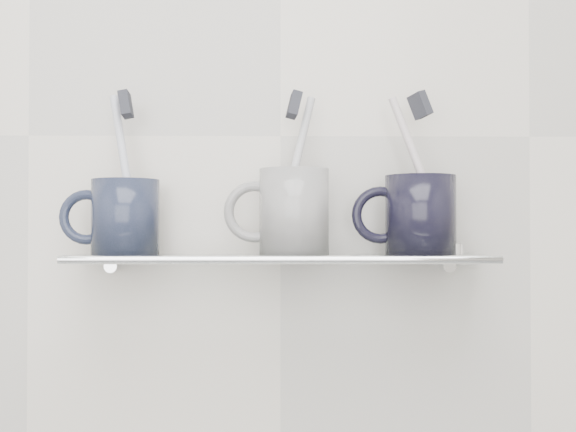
{
  "coord_description": "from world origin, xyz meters",
  "views": [
    {
      "loc": [
        -0.01,
        0.08,
        1.13
      ],
      "look_at": [
        0.01,
        1.04,
        1.15
      ],
      "focal_mm": 50.0,
      "sensor_mm": 36.0,
      "label": 1
    }
  ],
  "objects_px": {
    "shelf_glass": "(281,258)",
    "mug_center": "(294,212)",
    "mug_left": "(125,217)",
    "mug_right": "(420,215)"
  },
  "relations": [
    {
      "from": "mug_center",
      "to": "mug_right",
      "type": "xyz_separation_m",
      "value": [
        0.15,
        0.0,
        -0.0
      ]
    },
    {
      "from": "shelf_glass",
      "to": "mug_left",
      "type": "height_order",
      "value": "mug_left"
    },
    {
      "from": "shelf_glass",
      "to": "mug_center",
      "type": "xyz_separation_m",
      "value": [
        0.02,
        0.0,
        0.06
      ]
    },
    {
      "from": "mug_left",
      "to": "mug_center",
      "type": "distance_m",
      "value": 0.2
    },
    {
      "from": "mug_left",
      "to": "mug_right",
      "type": "xyz_separation_m",
      "value": [
        0.36,
        0.0,
        0.0
      ]
    },
    {
      "from": "shelf_glass",
      "to": "mug_left",
      "type": "relative_size",
      "value": 5.54
    },
    {
      "from": "mug_left",
      "to": "mug_right",
      "type": "bearing_deg",
      "value": -18.49
    },
    {
      "from": "shelf_glass",
      "to": "mug_right",
      "type": "height_order",
      "value": "mug_right"
    },
    {
      "from": "mug_left",
      "to": "mug_right",
      "type": "distance_m",
      "value": 0.36
    },
    {
      "from": "shelf_glass",
      "to": "mug_center",
      "type": "bearing_deg",
      "value": 17.4
    }
  ]
}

